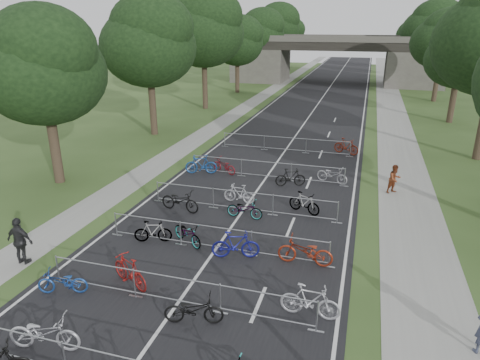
# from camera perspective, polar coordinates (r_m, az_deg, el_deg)

# --- Properties ---
(road) EXTENTS (11.00, 140.00, 0.01)m
(road) POSITION_cam_1_polar(r_m,az_deg,el_deg) (54.59, 10.84, 10.60)
(road) COLOR black
(road) RESTS_ON ground
(sidewalk_right) EXTENTS (3.00, 140.00, 0.01)m
(sidewalk_right) POSITION_cam_1_polar(r_m,az_deg,el_deg) (54.38, 19.36, 9.80)
(sidewalk_right) COLOR gray
(sidewalk_right) RESTS_ON ground
(sidewalk_left) EXTENTS (2.00, 140.00, 0.01)m
(sidewalk_left) POSITION_cam_1_polar(r_m,az_deg,el_deg) (55.83, 3.04, 11.14)
(sidewalk_left) COLOR gray
(sidewalk_left) RESTS_ON ground
(lane_markings) EXTENTS (0.12, 140.00, 0.00)m
(lane_markings) POSITION_cam_1_polar(r_m,az_deg,el_deg) (54.59, 10.84, 10.60)
(lane_markings) COLOR silver
(lane_markings) RESTS_ON ground
(overpass_bridge) EXTENTS (31.00, 8.00, 7.05)m
(overpass_bridge) POSITION_cam_1_polar(r_m,az_deg,el_deg) (69.02, 12.47, 15.40)
(overpass_bridge) COLOR #4C4844
(overpass_bridge) RESTS_ON ground
(tree_left_0) EXTENTS (6.72, 6.72, 10.25)m
(tree_left_0) POSITION_cam_1_polar(r_m,az_deg,el_deg) (25.86, -24.75, 13.31)
(tree_left_0) COLOR #33261C
(tree_left_0) RESTS_ON ground
(tree_left_1) EXTENTS (7.56, 7.56, 11.53)m
(tree_left_1) POSITION_cam_1_polar(r_m,az_deg,el_deg) (35.76, -12.04, 17.41)
(tree_left_1) COLOR #33261C
(tree_left_1) RESTS_ON ground
(tree_left_2) EXTENTS (8.40, 8.40, 12.81)m
(tree_left_2) POSITION_cam_1_polar(r_m,az_deg,el_deg) (46.66, -4.82, 19.32)
(tree_left_2) COLOR #33261C
(tree_left_2) RESTS_ON ground
(tree_right_2) EXTENTS (6.16, 6.16, 9.39)m
(tree_right_2) POSITION_cam_1_polar(r_m,az_deg,el_deg) (44.30, 27.45, 14.36)
(tree_right_2) COLOR #33261C
(tree_right_2) RESTS_ON ground
(tree_left_3) EXTENTS (6.72, 6.72, 10.25)m
(tree_left_3) POSITION_cam_1_polar(r_m,az_deg,el_deg) (58.06, -0.29, 17.95)
(tree_left_3) COLOR #33261C
(tree_left_3) RESTS_ON ground
(tree_right_3) EXTENTS (7.17, 7.17, 10.93)m
(tree_right_3) POSITION_cam_1_polar(r_m,az_deg,el_deg) (56.09, 25.55, 16.45)
(tree_right_3) COLOR #33261C
(tree_right_3) RESTS_ON ground
(tree_left_4) EXTENTS (7.56, 7.56, 11.53)m
(tree_left_4) POSITION_cam_1_polar(r_m,az_deg,el_deg) (69.60, 2.73, 18.98)
(tree_left_4) COLOR #33261C
(tree_left_4) RESTS_ON ground
(tree_right_4) EXTENTS (8.18, 8.18, 12.47)m
(tree_right_4) POSITION_cam_1_polar(r_m,az_deg,el_deg) (67.97, 24.29, 17.80)
(tree_right_4) COLOR #33261C
(tree_right_4) RESTS_ON ground
(tree_left_5) EXTENTS (8.40, 8.40, 12.81)m
(tree_left_5) POSITION_cam_1_polar(r_m,az_deg,el_deg) (81.29, 4.91, 19.68)
(tree_left_5) COLOR #33261C
(tree_left_5) RESTS_ON ground
(tree_right_5) EXTENTS (6.16, 6.16, 9.39)m
(tree_right_5) POSITION_cam_1_polar(r_m,az_deg,el_deg) (79.95, 23.09, 16.66)
(tree_right_5) COLOR #33261C
(tree_right_5) RESTS_ON ground
(tree_left_6) EXTENTS (6.72, 6.72, 10.25)m
(tree_left_6) POSITION_cam_1_polar(r_m,az_deg,el_deg) (93.09, 6.50, 18.69)
(tree_left_6) COLOR #33261C
(tree_left_6) RESTS_ON ground
(tree_right_6) EXTENTS (7.17, 7.17, 10.93)m
(tree_right_6) POSITION_cam_1_polar(r_m,az_deg,el_deg) (91.87, 22.47, 17.63)
(tree_right_6) COLOR #33261C
(tree_right_6) RESTS_ON ground
(barrier_row_2) EXTENTS (9.70, 0.08, 1.10)m
(barrier_row_2) POSITION_cam_1_polar(r_m,az_deg,el_deg) (14.64, -8.52, -14.40)
(barrier_row_2) COLOR #9EA0A6
(barrier_row_2) RESTS_ON ground
(barrier_row_3) EXTENTS (9.70, 0.08, 1.10)m
(barrier_row_3) POSITION_cam_1_polar(r_m,az_deg,el_deg) (17.63, -3.34, -7.76)
(barrier_row_3) COLOR #9EA0A6
(barrier_row_3) RESTS_ON ground
(barrier_row_4) EXTENTS (9.70, 0.08, 1.10)m
(barrier_row_4) POSITION_cam_1_polar(r_m,az_deg,el_deg) (21.06, 0.33, -2.87)
(barrier_row_4) COLOR #9EA0A6
(barrier_row_4) RESTS_ON ground
(barrier_row_5) EXTENTS (9.70, 0.08, 1.10)m
(barrier_row_5) POSITION_cam_1_polar(r_m,az_deg,el_deg) (25.59, 3.47, 1.35)
(barrier_row_5) COLOR #9EA0A6
(barrier_row_5) RESTS_ON ground
(barrier_row_6) EXTENTS (9.70, 0.08, 1.10)m
(barrier_row_6) POSITION_cam_1_polar(r_m,az_deg,el_deg) (31.21, 6.01, 4.77)
(barrier_row_6) COLOR #9EA0A6
(barrier_row_6) RESTS_ON ground
(bike_5) EXTENTS (2.21, 1.12, 1.11)m
(bike_5) POSITION_cam_1_polar(r_m,az_deg,el_deg) (14.00, -24.66, -18.05)
(bike_5) COLOR #B9B9C1
(bike_5) RESTS_ON ground
(bike_8) EXTENTS (1.81, 1.10, 0.90)m
(bike_8) POSITION_cam_1_polar(r_m,az_deg,el_deg) (16.26, -22.61, -12.47)
(bike_8) COLOR #1C479D
(bike_8) RESTS_ON ground
(bike_9) EXTENTS (1.98, 1.35, 1.16)m
(bike_9) POSITION_cam_1_polar(r_m,az_deg,el_deg) (15.88, -14.49, -11.69)
(bike_9) COLOR maroon
(bike_9) RESTS_ON ground
(bike_10) EXTENTS (1.96, 1.09, 0.98)m
(bike_10) POSITION_cam_1_polar(r_m,az_deg,el_deg) (13.85, -6.19, -16.82)
(bike_10) COLOR black
(bike_10) RESTS_ON ground
(bike_11) EXTENTS (1.94, 0.60, 1.16)m
(bike_11) POSITION_cam_1_polar(r_m,az_deg,el_deg) (14.14, 9.31, -15.68)
(bike_11) COLOR #B1B1BA
(bike_11) RESTS_ON ground
(bike_12) EXTENTS (1.67, 0.93, 0.97)m
(bike_12) POSITION_cam_1_polar(r_m,az_deg,el_deg) (18.62, -11.53, -6.76)
(bike_12) COLOR #9EA0A6
(bike_12) RESTS_ON ground
(bike_13) EXTENTS (1.89, 1.50, 0.96)m
(bike_13) POSITION_cam_1_polar(r_m,az_deg,el_deg) (18.26, -7.00, -7.08)
(bike_13) COLOR #9EA0A6
(bike_13) RESTS_ON ground
(bike_14) EXTENTS (1.99, 1.05, 1.15)m
(bike_14) POSITION_cam_1_polar(r_m,az_deg,el_deg) (17.05, -0.60, -8.65)
(bike_14) COLOR navy
(bike_14) RESTS_ON ground
(bike_15) EXTENTS (2.14, 0.78, 1.12)m
(bike_15) POSITION_cam_1_polar(r_m,az_deg,el_deg) (16.80, 8.69, -9.44)
(bike_15) COLOR maroon
(bike_15) RESTS_ON ground
(bike_16) EXTENTS (2.19, 1.04, 1.10)m
(bike_16) POSITION_cam_1_polar(r_m,az_deg,el_deg) (21.33, -8.01, -2.75)
(bike_16) COLOR black
(bike_16) RESTS_ON ground
(bike_17) EXTENTS (1.70, 0.56, 1.01)m
(bike_17) POSITION_cam_1_polar(r_m,az_deg,el_deg) (22.10, -0.13, -1.84)
(bike_17) COLOR silver
(bike_17) RESTS_ON ground
(bike_18) EXTENTS (1.81, 0.72, 0.93)m
(bike_18) POSITION_cam_1_polar(r_m,az_deg,el_deg) (20.40, 0.62, -3.90)
(bike_18) COLOR #9EA0A6
(bike_18) RESTS_ON ground
(bike_19) EXTENTS (1.80, 1.18, 1.06)m
(bike_19) POSITION_cam_1_polar(r_m,az_deg,el_deg) (21.16, 8.56, -3.05)
(bike_19) COLOR #9EA0A6
(bike_19) RESTS_ON ground
(bike_20) EXTENTS (2.06, 1.06, 1.19)m
(bike_20) POSITION_cam_1_polar(r_m,az_deg,el_deg) (26.48, -5.20, 2.08)
(bike_20) COLOR navy
(bike_20) RESTS_ON ground
(bike_21) EXTENTS (1.92, 1.36, 0.96)m
(bike_21) POSITION_cam_1_polar(r_m,az_deg,el_deg) (26.50, -2.14, 1.90)
(bike_21) COLOR maroon
(bike_21) RESTS_ON ground
(bike_22) EXTENTS (1.80, 1.08, 1.05)m
(bike_22) POSITION_cam_1_polar(r_m,az_deg,el_deg) (24.52, 6.75, 0.34)
(bike_22) COLOR black
(bike_22) RESTS_ON ground
(bike_23) EXTENTS (2.01, 1.27, 1.00)m
(bike_23) POSITION_cam_1_polar(r_m,az_deg,el_deg) (25.41, 12.19, 0.67)
(bike_23) COLOR #98979E
(bike_23) RESTS_ON ground
(bike_27) EXTENTS (1.94, 1.26, 1.13)m
(bike_27) POSITION_cam_1_polar(r_m,az_deg,el_deg) (31.33, 13.98, 4.38)
(bike_27) COLOR maroon
(bike_27) RESTS_ON ground
(pedestrian_b) EXTENTS (0.98, 0.95, 1.59)m
(pedestrian_b) POSITION_cam_1_polar(r_m,az_deg,el_deg) (24.78, 19.91, 0.11)
(pedestrian_b) COLOR brown
(pedestrian_b) RESTS_ON ground
(pedestrian_c) EXTENTS (1.12, 0.47, 1.92)m
(pedestrian_c) POSITION_cam_1_polar(r_m,az_deg,el_deg) (18.53, -27.25, -7.28)
(pedestrian_c) COLOR black
(pedestrian_c) RESTS_ON ground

